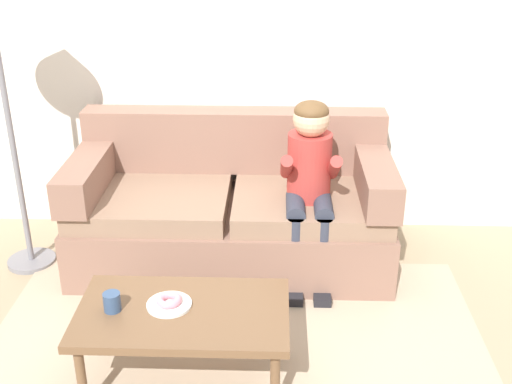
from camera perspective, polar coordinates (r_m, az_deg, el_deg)
The scene contains 10 objects.
ground at distance 3.52m, azimuth -1.69°, elevation -12.75°, with size 10.00×10.00×0.00m, color #9E896B.
wall_back at distance 4.26m, azimuth -0.75°, elevation 14.62°, with size 8.00×0.10×2.80m, color silver.
area_rug at distance 3.32m, azimuth -1.96°, elevation -15.27°, with size 2.60×2.06×0.01m, color tan.
couch at distance 4.07m, azimuth -2.13°, elevation -1.71°, with size 1.95×0.90×0.90m.
coffee_table at distance 3.04m, azimuth -6.50°, elevation -11.03°, with size 0.98×0.57×0.41m.
person_child at distance 3.74m, azimuth 4.79°, elevation 1.44°, with size 0.34×0.58×1.10m.
plate at distance 3.05m, azimuth -7.71°, elevation -9.86°, with size 0.21×0.21×0.01m, color white.
donut at distance 3.03m, azimuth -7.74°, elevation -9.47°, with size 0.12×0.12×0.04m, color pink.
mug at distance 3.04m, azimuth -12.65°, elevation -9.49°, with size 0.08×0.08×0.09m, color #334C72.
toy_controller at distance 3.54m, azimuth -10.41°, elevation -12.41°, with size 0.23×0.09×0.05m.
Camera 1 is at (0.20, -2.80, 2.12)m, focal length 45.09 mm.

